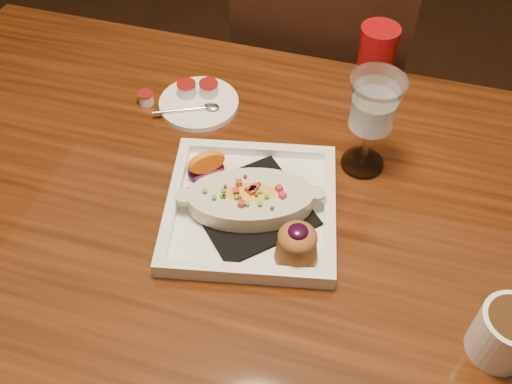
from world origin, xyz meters
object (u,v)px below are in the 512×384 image
(table, at_px, (253,247))
(chair_far, at_px, (320,93))
(plate, at_px, (255,207))
(saucer, at_px, (198,101))
(coffee_mug, at_px, (508,332))
(goblet, at_px, (373,109))
(red_tumbler, at_px, (376,56))

(table, bearing_deg, chair_far, 90.00)
(chair_far, bearing_deg, table, 90.00)
(plate, distance_m, saucer, 0.30)
(plate, relative_size, coffee_mug, 2.84)
(chair_far, bearing_deg, goblet, 108.50)
(coffee_mug, height_order, goblet, goblet)
(red_tumbler, bearing_deg, chair_far, 120.70)
(goblet, bearing_deg, red_tumbler, 94.85)
(table, relative_size, chair_far, 1.61)
(chair_far, xyz_separation_m, red_tumbler, (0.14, -0.23, 0.31))
(red_tumbler, bearing_deg, goblet, -85.15)
(plate, xyz_separation_m, goblet, (0.15, 0.17, 0.11))
(table, distance_m, chair_far, 0.65)
(red_tumbler, bearing_deg, plate, -107.85)
(saucer, bearing_deg, goblet, -11.80)
(table, distance_m, coffee_mug, 0.44)
(plate, height_order, saucer, plate)
(chair_far, distance_m, plate, 0.69)
(table, distance_m, plate, 0.12)
(red_tumbler, bearing_deg, saucer, -152.25)
(table, xyz_separation_m, coffee_mug, (0.40, -0.14, 0.14))
(coffee_mug, height_order, saucer, coffee_mug)
(saucer, xyz_separation_m, red_tumbler, (0.32, 0.17, 0.05))
(table, bearing_deg, saucer, 128.04)
(goblet, bearing_deg, chair_far, 108.50)
(plate, xyz_separation_m, red_tumbler, (0.13, 0.41, 0.04))
(plate, bearing_deg, table, 113.14)
(chair_far, distance_m, red_tumbler, 0.41)
(coffee_mug, relative_size, red_tumbler, 0.89)
(chair_far, relative_size, saucer, 5.93)
(table, distance_m, red_tumbler, 0.45)
(coffee_mug, bearing_deg, chair_far, 95.45)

